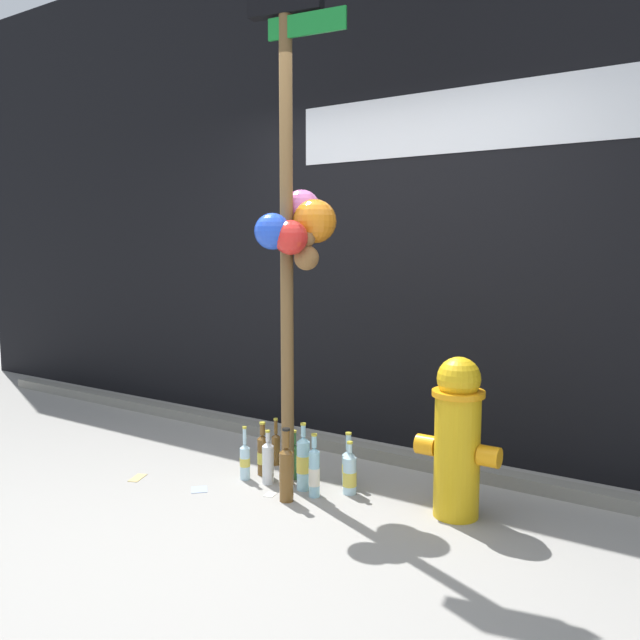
% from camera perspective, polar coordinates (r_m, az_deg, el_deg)
% --- Properties ---
extents(ground_plane, '(14.00, 14.00, 0.00)m').
position_cam_1_polar(ground_plane, '(3.60, -6.65, -16.87)').
color(ground_plane, gray).
extents(building_wall, '(10.00, 0.21, 3.81)m').
position_cam_1_polar(building_wall, '(4.73, 6.60, 12.27)').
color(building_wall, black).
rests_on(building_wall, ground_plane).
extents(curb_strip, '(8.00, 0.12, 0.08)m').
position_cam_1_polar(curb_strip, '(4.53, 3.65, -11.32)').
color(curb_strip, slate).
rests_on(curb_strip, ground_plane).
extents(memorial_post, '(0.60, 0.48, 3.07)m').
position_cam_1_polar(memorial_post, '(3.79, -2.19, 11.27)').
color(memorial_post, brown).
rests_on(memorial_post, ground_plane).
extents(fire_hydrant, '(0.46, 0.28, 0.86)m').
position_cam_1_polar(fire_hydrant, '(3.53, 11.98, -9.99)').
color(fire_hydrant, gold).
rests_on(fire_hydrant, ground_plane).
extents(bottle_0, '(0.08, 0.08, 0.42)m').
position_cam_1_polar(bottle_0, '(3.74, -2.97, -13.12)').
color(bottle_0, brown).
rests_on(bottle_0, ground_plane).
extents(bottle_1, '(0.06, 0.06, 0.31)m').
position_cam_1_polar(bottle_1, '(4.34, -3.89, -11.09)').
color(bottle_1, brown).
rests_on(bottle_1, ground_plane).
extents(bottle_2, '(0.07, 0.07, 0.30)m').
position_cam_1_polar(bottle_2, '(4.09, -2.31, -12.12)').
color(bottle_2, '#337038').
rests_on(bottle_2, ground_plane).
extents(bottle_3, '(0.07, 0.07, 0.34)m').
position_cam_1_polar(bottle_3, '(4.16, -5.06, -11.63)').
color(bottle_3, brown).
rests_on(bottle_3, ground_plane).
extents(bottle_4, '(0.08, 0.08, 0.32)m').
position_cam_1_polar(bottle_4, '(3.99, 2.51, -12.67)').
color(bottle_4, '#B2DBEA').
rests_on(bottle_4, ground_plane).
extents(bottle_5, '(0.08, 0.08, 0.31)m').
position_cam_1_polar(bottle_5, '(3.86, 2.62, -13.34)').
color(bottle_5, '#B2DBEA').
rests_on(bottle_5, ground_plane).
extents(bottle_6, '(0.06, 0.06, 0.37)m').
position_cam_1_polar(bottle_6, '(3.80, -0.51, -13.20)').
color(bottle_6, '#93CCE0').
rests_on(bottle_6, ground_plane).
extents(bottle_7, '(0.08, 0.08, 0.40)m').
position_cam_1_polar(bottle_7, '(3.90, -1.47, -12.41)').
color(bottle_7, '#93CCE0').
rests_on(bottle_7, ground_plane).
extents(bottle_8, '(0.06, 0.06, 0.33)m').
position_cam_1_polar(bottle_8, '(4.10, -6.61, -12.14)').
color(bottle_8, '#B2DBEA').
rests_on(bottle_8, ground_plane).
extents(bottle_9, '(0.07, 0.07, 0.33)m').
position_cam_1_polar(bottle_9, '(4.01, -4.59, -12.29)').
color(bottle_9, silver).
rests_on(bottle_9, ground_plane).
extents(litter_0, '(0.07, 0.08, 0.01)m').
position_cam_1_polar(litter_0, '(3.88, -4.40, -15.03)').
color(litter_0, silver).
rests_on(litter_0, ground_plane).
extents(litter_1, '(0.14, 0.14, 0.01)m').
position_cam_1_polar(litter_1, '(4.01, -10.57, -14.41)').
color(litter_1, '#8C99B2').
rests_on(litter_1, ground_plane).
extents(litter_2, '(0.11, 0.15, 0.01)m').
position_cam_1_polar(litter_2, '(4.28, -15.74, -13.18)').
color(litter_2, tan).
rests_on(litter_2, ground_plane).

